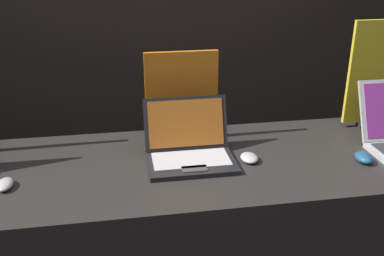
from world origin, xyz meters
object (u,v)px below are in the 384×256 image
at_px(laptop_middle, 189,147).
at_px(promo_stand_back, 384,76).
at_px(promo_stand_middle, 181,99).
at_px(mouse_back, 364,158).
at_px(mouse_front, 5,184).
at_px(mouse_middle, 249,158).

bearing_deg(laptop_middle, promo_stand_back, 12.81).
relative_size(promo_stand_middle, mouse_back, 4.23).
height_order(mouse_front, promo_stand_back, promo_stand_back).
xyz_separation_m(mouse_front, mouse_middle, (0.94, 0.06, 0.00)).
distance_m(promo_stand_middle, mouse_back, 0.79).
bearing_deg(mouse_middle, mouse_back, -10.55).
height_order(mouse_back, promo_stand_back, promo_stand_back).
bearing_deg(mouse_middle, mouse_front, -176.41).
height_order(mouse_middle, promo_stand_back, promo_stand_back).
relative_size(mouse_middle, mouse_back, 0.98).
bearing_deg(promo_stand_back, laptop_middle, -167.19).
bearing_deg(mouse_front, promo_stand_back, 11.33).
bearing_deg(mouse_front, mouse_back, -1.07).
height_order(mouse_front, mouse_back, mouse_back).
relative_size(mouse_front, promo_stand_middle, 0.24).
xyz_separation_m(mouse_front, mouse_back, (1.39, -0.03, 0.00)).
xyz_separation_m(mouse_middle, promo_stand_back, (0.72, 0.27, 0.23)).
bearing_deg(promo_stand_middle, mouse_front, -155.41).
relative_size(laptop_middle, mouse_back, 3.66).
relative_size(mouse_front, laptop_middle, 0.28).
xyz_separation_m(mouse_front, promo_stand_middle, (0.70, 0.32, 0.18)).
xyz_separation_m(mouse_back, promo_stand_back, (0.26, 0.36, 0.22)).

